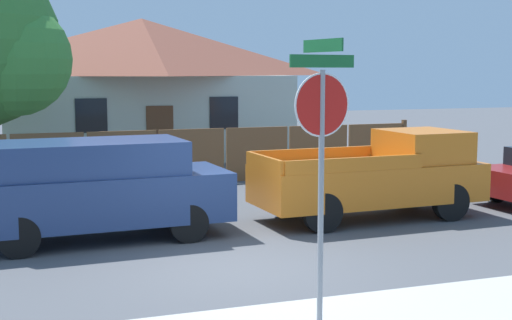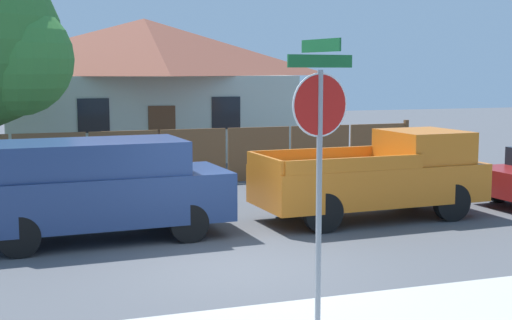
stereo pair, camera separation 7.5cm
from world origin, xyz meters
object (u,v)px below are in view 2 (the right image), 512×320
at_px(house, 145,86).
at_px(stop_sign, 320,135).
at_px(red_suv, 97,186).
at_px(orange_pickup, 378,176).

distance_m(house, stop_sign, 18.45).
bearing_deg(house, stop_sign, -93.97).
xyz_separation_m(house, red_suv, (-3.25, -12.73, -1.60)).
bearing_deg(red_suv, house, 73.35).
bearing_deg(stop_sign, red_suv, 100.04).
bearing_deg(stop_sign, orange_pickup, 46.18).
bearing_deg(house, red_suv, -104.30).
relative_size(red_suv, orange_pickup, 0.99).
bearing_deg(house, orange_pickup, -78.18).
xyz_separation_m(house, orange_pickup, (2.66, -12.72, -1.70)).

